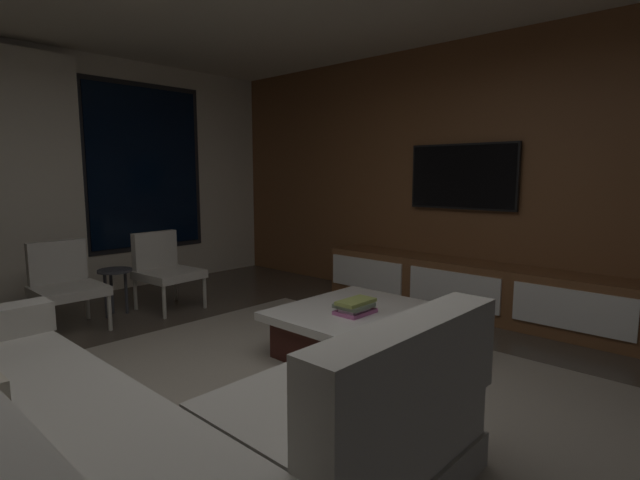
{
  "coord_description": "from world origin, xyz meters",
  "views": [
    {
      "loc": [
        -1.62,
        -2.04,
        1.38
      ],
      "look_at": [
        0.88,
        0.29,
        0.91
      ],
      "focal_mm": 27.19,
      "sensor_mm": 36.0,
      "label": 1
    }
  ],
  "objects_px": {
    "side_stool": "(115,278)",
    "media_console": "(468,289)",
    "book_stack_on_coffee_table": "(355,307)",
    "coffee_table": "(364,333)",
    "accent_chair_by_curtain": "(65,281)",
    "sectional_couch": "(119,440)",
    "accent_chair_near_window": "(164,266)",
    "mounted_tv": "(462,177)"
  },
  "relations": [
    {
      "from": "side_stool",
      "to": "media_console",
      "type": "relative_size",
      "value": 0.15
    },
    {
      "from": "book_stack_on_coffee_table",
      "to": "side_stool",
      "type": "bearing_deg",
      "value": 105.44
    },
    {
      "from": "coffee_table",
      "to": "accent_chair_by_curtain",
      "type": "xyz_separation_m",
      "value": [
        -1.26,
        2.38,
        0.25
      ]
    },
    {
      "from": "sectional_couch",
      "to": "side_stool",
      "type": "xyz_separation_m",
      "value": [
        1.22,
        2.72,
        0.08
      ]
    },
    {
      "from": "accent_chair_near_window",
      "to": "mounted_tv",
      "type": "height_order",
      "value": "mounted_tv"
    },
    {
      "from": "accent_chair_near_window",
      "to": "media_console",
      "type": "xyz_separation_m",
      "value": [
        1.9,
        -2.41,
        -0.18
      ]
    },
    {
      "from": "book_stack_on_coffee_table",
      "to": "mounted_tv",
      "type": "height_order",
      "value": "mounted_tv"
    },
    {
      "from": "book_stack_on_coffee_table",
      "to": "media_console",
      "type": "bearing_deg",
      "value": -2.14
    },
    {
      "from": "coffee_table",
      "to": "side_stool",
      "type": "distance_m",
      "value": 2.58
    },
    {
      "from": "sectional_couch",
      "to": "coffee_table",
      "type": "distance_m",
      "value": 2.02
    },
    {
      "from": "coffee_table",
      "to": "accent_chair_near_window",
      "type": "bearing_deg",
      "value": 97.34
    },
    {
      "from": "book_stack_on_coffee_table",
      "to": "side_stool",
      "type": "height_order",
      "value": "book_stack_on_coffee_table"
    },
    {
      "from": "accent_chair_near_window",
      "to": "book_stack_on_coffee_table",
      "type": "bearing_deg",
      "value": -85.11
    },
    {
      "from": "coffee_table",
      "to": "media_console",
      "type": "distance_m",
      "value": 1.6
    },
    {
      "from": "side_stool",
      "to": "sectional_couch",
      "type": "bearing_deg",
      "value": -114.15
    },
    {
      "from": "book_stack_on_coffee_table",
      "to": "accent_chair_by_curtain",
      "type": "height_order",
      "value": "accent_chair_by_curtain"
    },
    {
      "from": "mounted_tv",
      "to": "accent_chair_near_window",
      "type": "bearing_deg",
      "value": 133.16
    },
    {
      "from": "sectional_couch",
      "to": "side_stool",
      "type": "bearing_deg",
      "value": 65.85
    },
    {
      "from": "accent_chair_by_curtain",
      "to": "media_console",
      "type": "bearing_deg",
      "value": -40.46
    },
    {
      "from": "accent_chair_near_window",
      "to": "accent_chair_by_curtain",
      "type": "height_order",
      "value": "same"
    },
    {
      "from": "accent_chair_by_curtain",
      "to": "mounted_tv",
      "type": "distance_m",
      "value": 3.88
    },
    {
      "from": "book_stack_on_coffee_table",
      "to": "side_stool",
      "type": "distance_m",
      "value": 2.54
    },
    {
      "from": "sectional_couch",
      "to": "accent_chair_by_curtain",
      "type": "relative_size",
      "value": 3.21
    },
    {
      "from": "accent_chair_by_curtain",
      "to": "side_stool",
      "type": "distance_m",
      "value": 0.49
    },
    {
      "from": "book_stack_on_coffee_table",
      "to": "media_console",
      "type": "distance_m",
      "value": 1.7
    },
    {
      "from": "accent_chair_by_curtain",
      "to": "media_console",
      "type": "height_order",
      "value": "accent_chair_by_curtain"
    },
    {
      "from": "sectional_couch",
      "to": "media_console",
      "type": "height_order",
      "value": "sectional_couch"
    },
    {
      "from": "accent_chair_near_window",
      "to": "mounted_tv",
      "type": "relative_size",
      "value": 0.69
    },
    {
      "from": "side_stool",
      "to": "media_console",
      "type": "height_order",
      "value": "media_console"
    },
    {
      "from": "media_console",
      "to": "mounted_tv",
      "type": "bearing_deg",
      "value": 47.6
    },
    {
      "from": "accent_chair_near_window",
      "to": "coffee_table",
      "type": "bearing_deg",
      "value": -82.66
    },
    {
      "from": "accent_chair_near_window",
      "to": "media_console",
      "type": "distance_m",
      "value": 3.07
    },
    {
      "from": "accent_chair_by_curtain",
      "to": "side_stool",
      "type": "xyz_separation_m",
      "value": [
        0.48,
        0.08,
        -0.06
      ]
    },
    {
      "from": "media_console",
      "to": "side_stool",
      "type": "bearing_deg",
      "value": 133.37
    },
    {
      "from": "sectional_couch",
      "to": "book_stack_on_coffee_table",
      "type": "bearing_deg",
      "value": 8.16
    },
    {
      "from": "coffee_table",
      "to": "sectional_couch",
      "type": "bearing_deg",
      "value": -172.48
    },
    {
      "from": "accent_chair_by_curtain",
      "to": "media_console",
      "type": "xyz_separation_m",
      "value": [
        2.85,
        -2.43,
        -0.18
      ]
    },
    {
      "from": "coffee_table",
      "to": "accent_chair_near_window",
      "type": "height_order",
      "value": "accent_chair_near_window"
    },
    {
      "from": "media_console",
      "to": "accent_chair_by_curtain",
      "type": "bearing_deg",
      "value": 139.54
    },
    {
      "from": "book_stack_on_coffee_table",
      "to": "media_console",
      "type": "height_order",
      "value": "media_console"
    },
    {
      "from": "coffee_table",
      "to": "mounted_tv",
      "type": "distance_m",
      "value": 2.13
    },
    {
      "from": "accent_chair_by_curtain",
      "to": "mounted_tv",
      "type": "bearing_deg",
      "value": -36.38
    }
  ]
}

